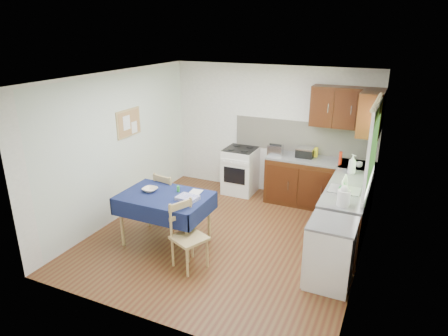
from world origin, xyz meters
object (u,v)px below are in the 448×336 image
at_px(sandwich_press, 305,152).
at_px(kettle, 344,197).
at_px(chair_near, 187,233).
at_px(toaster, 275,150).
at_px(chair_far, 169,198).
at_px(dish_rack, 344,189).
at_px(dining_table, 165,201).

distance_m(sandwich_press, kettle, 2.10).
relative_size(chair_near, toaster, 3.46).
bearing_deg(chair_near, chair_far, 67.17).
relative_size(chair_near, dish_rack, 2.13).
height_order(toaster, dish_rack, same).
height_order(dining_table, chair_far, chair_far).
height_order(toaster, sandwich_press, toaster).
distance_m(dining_table, dish_rack, 2.65).
xyz_separation_m(sandwich_press, kettle, (0.97, -1.86, 0.04)).
relative_size(dining_table, dish_rack, 2.98).
distance_m(toaster, dish_rack, 1.90).
bearing_deg(chair_far, kettle, -171.85).
bearing_deg(chair_far, sandwich_press, -125.75).
bearing_deg(dish_rack, kettle, -78.30).
bearing_deg(chair_near, toaster, 15.77).
bearing_deg(sandwich_press, dish_rack, -79.20).
height_order(sandwich_press, kettle, kettle).
distance_m(toaster, sandwich_press, 0.54).
distance_m(chair_near, sandwich_press, 2.97).
relative_size(chair_far, toaster, 3.41).
distance_m(chair_far, chair_near, 1.29).
distance_m(toaster, kettle, 2.32).
height_order(chair_far, kettle, kettle).
bearing_deg(chair_far, dish_rack, -160.94).
height_order(toaster, kettle, kettle).
height_order(dining_table, kettle, kettle).
bearing_deg(chair_far, chair_near, 141.87).
relative_size(sandwich_press, dish_rack, 0.70).
bearing_deg(sandwich_press, chair_near, -131.61).
bearing_deg(chair_near, sandwich_press, 5.64).
bearing_deg(dish_rack, dining_table, -151.96).
bearing_deg(toaster, sandwich_press, 5.89).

